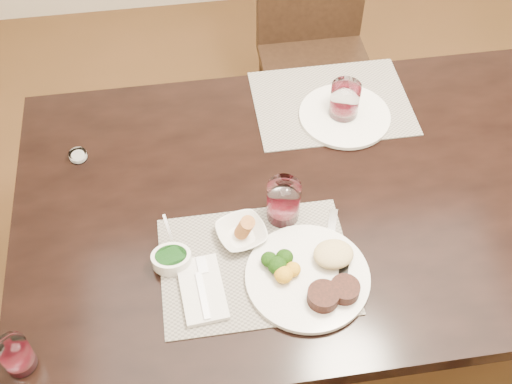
{
  "coord_description": "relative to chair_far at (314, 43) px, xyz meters",
  "views": [
    {
      "loc": [
        -0.52,
        -1.03,
        2.07
      ],
      "look_at": [
        -0.37,
        -0.02,
        0.82
      ],
      "focal_mm": 45.0,
      "sensor_mm": 36.0,
      "label": 1
    }
  ],
  "objects": [
    {
      "name": "dinner_plate",
      "position": [
        -0.27,
        -1.19,
        0.27
      ],
      "size": [
        0.3,
        0.3,
        0.05
      ],
      "rotation": [
        0.0,
        0.0,
        0.06
      ],
      "color": "silver",
      "rests_on": "placemat_near"
    },
    {
      "name": "salt_cellar",
      "position": [
        -0.83,
        -0.71,
        0.26
      ],
      "size": [
        0.05,
        0.05,
        0.02
      ],
      "rotation": [
        0.0,
        0.0,
        -0.17
      ],
      "color": "white",
      "rests_on": "dining_table"
    },
    {
      "name": "dining_table",
      "position": [
        0.0,
        -0.93,
        0.16
      ],
      "size": [
        2.0,
        1.0,
        0.75
      ],
      "color": "black",
      "rests_on": "ground"
    },
    {
      "name": "chair_far",
      "position": [
        0.0,
        0.0,
        0.0
      ],
      "size": [
        0.42,
        0.42,
        0.9
      ],
      "color": "black",
      "rests_on": "ground"
    },
    {
      "name": "far_plate",
      "position": [
        -0.07,
        -0.66,
        0.26
      ],
      "size": [
        0.27,
        0.27,
        0.01
      ],
      "primitive_type": "cylinder",
      "color": "silver",
      "rests_on": "placemat_far"
    },
    {
      "name": "wine_glass_far",
      "position": [
        -0.07,
        -0.66,
        0.3
      ],
      "size": [
        0.08,
        0.08,
        0.12
      ],
      "rotation": [
        0.0,
        0.0,
        -0.4
      ],
      "color": "white",
      "rests_on": "placemat_far"
    },
    {
      "name": "placemat_near",
      "position": [
        -0.4,
        -1.13,
        0.25
      ],
      "size": [
        0.46,
        0.34,
        0.0
      ],
      "primitive_type": "cube",
      "color": "gray",
      "rests_on": "dining_table"
    },
    {
      "name": "placemat_far",
      "position": [
        -0.09,
        -0.6,
        0.25
      ],
      "size": [
        0.46,
        0.34,
        0.0
      ],
      "primitive_type": "cube",
      "color": "gray",
      "rests_on": "dining_table"
    },
    {
      "name": "wine_glass_near",
      "position": [
        -0.31,
        -0.99,
        0.3
      ],
      "size": [
        0.08,
        0.08,
        0.12
      ],
      "rotation": [
        0.0,
        0.0,
        0.42
      ],
      "color": "white",
      "rests_on": "placemat_near"
    },
    {
      "name": "cracker_bowl",
      "position": [
        -0.42,
        -1.04,
        0.27
      ],
      "size": [
        0.15,
        0.15,
        0.05
      ],
      "rotation": [
        0.0,
        0.0,
        0.28
      ],
      "color": "silver",
      "rests_on": "placemat_near"
    },
    {
      "name": "sauce_ramekin",
      "position": [
        -0.6,
        -1.09,
        0.27
      ],
      "size": [
        0.1,
        0.14,
        0.08
      ],
      "rotation": [
        0.0,
        0.0,
        0.25
      ],
      "color": "silver",
      "rests_on": "placemat_near"
    },
    {
      "name": "napkin_fork",
      "position": [
        -0.53,
        -1.18,
        0.26
      ],
      "size": [
        0.11,
        0.18,
        0.02
      ],
      "rotation": [
        0.0,
        0.0,
        0.08
      ],
      "color": "silver",
      "rests_on": "placemat_near"
    },
    {
      "name": "ground_plane",
      "position": [
        0.0,
        -0.93,
        -0.5
      ],
      "size": [
        4.5,
        4.5,
        0.0
      ],
      "primitive_type": "plane",
      "color": "#452F16",
      "rests_on": "ground"
    },
    {
      "name": "wine_glass_side",
      "position": [
        -0.94,
        -1.3,
        0.29
      ],
      "size": [
        0.07,
        0.07,
        0.09
      ],
      "rotation": [
        0.0,
        0.0,
        0.28
      ],
      "color": "white",
      "rests_on": "dining_table"
    },
    {
      "name": "steak_knife",
      "position": [
        -0.2,
        -1.16,
        0.26
      ],
      "size": [
        0.07,
        0.26,
        0.01
      ],
      "rotation": [
        0.0,
        0.0,
        -0.33
      ],
      "color": "silver",
      "rests_on": "placemat_near"
    }
  ]
}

